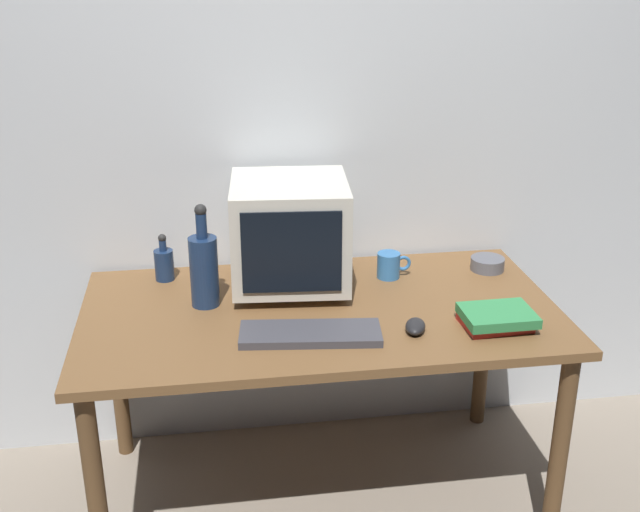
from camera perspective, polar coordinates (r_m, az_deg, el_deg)
ground_plane at (r=2.91m, az=-0.00°, el=-16.76°), size 6.00×6.00×0.00m
back_wall at (r=2.79m, az=-1.45°, el=10.19°), size 4.00×0.08×2.50m
desk at (r=2.56m, az=-0.00°, el=-5.48°), size 1.52×0.82×0.72m
crt_monitor at (r=2.60m, az=-2.21°, el=1.66°), size 0.41×0.42×0.37m
keyboard at (r=2.34m, az=-0.71°, el=-5.68°), size 0.43×0.20×0.02m
computer_mouse at (r=2.38m, az=6.96°, el=-5.11°), size 0.09×0.11×0.04m
bottle_tall at (r=2.52m, az=-8.45°, el=-0.87°), size 0.09×0.09×0.34m
bottle_short at (r=2.76m, az=-11.28°, el=-0.50°), size 0.07×0.07×0.17m
book_stack at (r=2.45m, az=12.73°, el=-4.44°), size 0.22×0.17×0.06m
mug at (r=2.74m, az=5.07°, el=-0.67°), size 0.12×0.08×0.09m
cd_spindle at (r=2.86m, az=12.09°, el=-0.56°), size 0.12×0.12×0.04m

